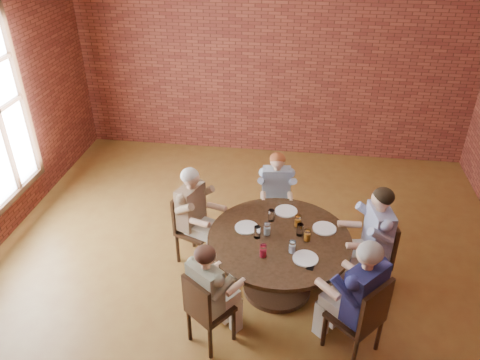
# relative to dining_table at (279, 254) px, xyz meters

# --- Properties ---
(floor) EXTENTS (7.00, 7.00, 0.00)m
(floor) POSITION_rel_dining_table_xyz_m (-0.38, -0.06, -0.53)
(floor) COLOR olive
(floor) RESTS_ON ground
(wall_back) EXTENTS (7.00, 0.00, 7.00)m
(wall_back) POSITION_rel_dining_table_xyz_m (-0.38, 3.44, 1.17)
(wall_back) COLOR brown
(wall_back) RESTS_ON ground
(dining_table) EXTENTS (1.56, 1.56, 0.75)m
(dining_table) POSITION_rel_dining_table_xyz_m (0.00, 0.00, 0.00)
(dining_table) COLOR #341C11
(dining_table) RESTS_ON floor
(chair_a) EXTENTS (0.50, 0.50, 0.94)m
(chair_a) POSITION_rel_dining_table_xyz_m (1.08, 0.21, -0.02)
(chair_a) COLOR #341C11
(chair_a) RESTS_ON floor
(diner_a) EXTENTS (0.74, 0.64, 1.33)m
(diner_a) POSITION_rel_dining_table_xyz_m (1.00, 0.19, 0.14)
(diner_a) COLOR #374690
(diner_a) RESTS_ON floor
(chair_b) EXTENTS (0.41, 0.41, 0.87)m
(chair_b) POSITION_rel_dining_table_xyz_m (-0.11, 1.08, -0.05)
(chair_b) COLOR #341C11
(chair_b) RESTS_ON floor
(diner_b) EXTENTS (0.51, 0.61, 1.22)m
(diner_b) POSITION_rel_dining_table_xyz_m (-0.11, 1.01, 0.08)
(diner_b) COLOR #8391A7
(diner_b) RESTS_ON floor
(chair_c) EXTENTS (0.52, 0.52, 0.91)m
(chair_c) POSITION_rel_dining_table_xyz_m (-1.10, 0.43, -0.03)
(chair_c) COLOR #341C11
(chair_c) RESTS_ON floor
(diner_c) EXTENTS (0.75, 0.68, 1.28)m
(diner_c) POSITION_rel_dining_table_xyz_m (-1.02, 0.40, 0.11)
(diner_c) COLOR brown
(diner_c) RESTS_ON floor
(chair_d) EXTENTS (0.53, 0.53, 0.88)m
(chair_d) POSITION_rel_dining_table_xyz_m (-0.65, -0.87, -0.05)
(chair_d) COLOR #341C11
(chair_d) RESTS_ON floor
(diner_d) EXTENTS (0.72, 0.74, 1.23)m
(diner_d) POSITION_rel_dining_table_xyz_m (-0.61, -0.81, 0.09)
(diner_d) COLOR gray
(diner_d) RESTS_ON floor
(chair_e) EXTENTS (0.61, 0.61, 0.95)m
(chair_e) POSITION_rel_dining_table_xyz_m (0.85, -0.77, -0.02)
(chair_e) COLOR #341C11
(chair_e) RESTS_ON floor
(diner_e) EXTENTS (0.85, 0.84, 1.35)m
(diner_e) POSITION_rel_dining_table_xyz_m (0.78, -0.71, 0.15)
(diner_e) COLOR #1C1E4E
(diner_e) RESTS_ON floor
(plate_a) EXTENTS (0.26, 0.26, 0.01)m
(plate_a) POSITION_rel_dining_table_xyz_m (0.48, 0.22, 0.23)
(plate_a) COLOR white
(plate_a) RESTS_ON dining_table
(plate_b) EXTENTS (0.26, 0.26, 0.01)m
(plate_b) POSITION_rel_dining_table_xyz_m (0.04, 0.50, 0.23)
(plate_b) COLOR white
(plate_b) RESTS_ON dining_table
(plate_c) EXTENTS (0.26, 0.26, 0.01)m
(plate_c) POSITION_rel_dining_table_xyz_m (-0.37, 0.12, 0.23)
(plate_c) COLOR white
(plate_c) RESTS_ON dining_table
(plate_d) EXTENTS (0.26, 0.26, 0.01)m
(plate_d) POSITION_rel_dining_table_xyz_m (0.28, -0.31, 0.23)
(plate_d) COLOR white
(plate_d) RESTS_ON dining_table
(glass_a) EXTENTS (0.07, 0.07, 0.14)m
(glass_a) POSITION_rel_dining_table_xyz_m (0.21, 0.08, 0.29)
(glass_a) COLOR white
(glass_a) RESTS_ON dining_table
(glass_b) EXTENTS (0.07, 0.07, 0.14)m
(glass_b) POSITION_rel_dining_table_xyz_m (0.18, 0.24, 0.29)
(glass_b) COLOR white
(glass_b) RESTS_ON dining_table
(glass_c) EXTENTS (0.07, 0.07, 0.14)m
(glass_c) POSITION_rel_dining_table_xyz_m (-0.12, 0.30, 0.29)
(glass_c) COLOR white
(glass_c) RESTS_ON dining_table
(glass_d) EXTENTS (0.07, 0.07, 0.14)m
(glass_d) POSITION_rel_dining_table_xyz_m (-0.14, 0.04, 0.29)
(glass_d) COLOR white
(glass_d) RESTS_ON dining_table
(glass_e) EXTENTS (0.07, 0.07, 0.14)m
(glass_e) POSITION_rel_dining_table_xyz_m (-0.24, -0.03, 0.29)
(glass_e) COLOR white
(glass_e) RESTS_ON dining_table
(glass_f) EXTENTS (0.07, 0.07, 0.14)m
(glass_f) POSITION_rel_dining_table_xyz_m (-0.15, -0.33, 0.29)
(glass_f) COLOR white
(glass_f) RESTS_ON dining_table
(glass_g) EXTENTS (0.07, 0.07, 0.14)m
(glass_g) POSITION_rel_dining_table_xyz_m (0.14, -0.22, 0.29)
(glass_g) COLOR white
(glass_g) RESTS_ON dining_table
(glass_h) EXTENTS (0.07, 0.07, 0.14)m
(glass_h) POSITION_rel_dining_table_xyz_m (0.29, -0.00, 0.29)
(glass_h) COLOR white
(glass_h) RESTS_ON dining_table
(smartphone) EXTENTS (0.10, 0.15, 0.01)m
(smartphone) POSITION_rel_dining_table_xyz_m (0.34, -0.41, 0.23)
(smartphone) COLOR black
(smartphone) RESTS_ON dining_table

